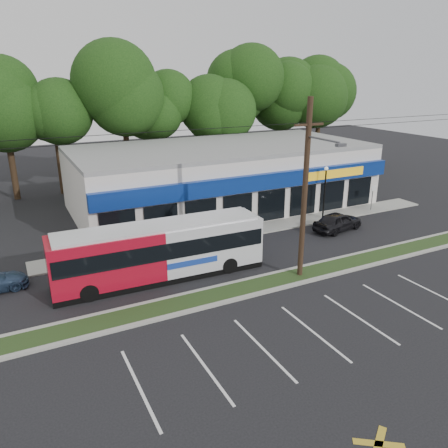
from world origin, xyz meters
TOP-DOWN VIEW (x-y plane):
  - ground at (0.00, 0.00)m, footprint 120.00×120.00m
  - grass_strip at (0.00, 1.00)m, footprint 40.00×1.60m
  - curb_south at (0.00, 0.15)m, footprint 40.00×0.25m
  - curb_north at (0.00, 1.85)m, footprint 40.00×0.25m
  - sidewalk at (5.00, 9.00)m, footprint 32.00×2.20m
  - strip_mall at (5.50, 15.91)m, footprint 25.00×12.55m
  - utility_pole at (2.83, 0.93)m, footprint 50.00×2.77m
  - lamp_post at (11.00, 8.80)m, footprint 0.30×0.30m
  - sign_post at (16.00, 8.57)m, footprint 0.45×0.10m
  - tree_line at (4.00, 26.00)m, footprint 46.76×6.76m
  - metrobus at (-4.16, 4.50)m, footprint 12.02×2.90m
  - car_dark at (10.15, 6.08)m, footprint 4.38×2.39m
  - pedestrian_a at (2.00, 6.23)m, footprint 0.74×0.50m
  - pedestrian_b at (4.18, 8.29)m, footprint 0.93×0.86m

SIDE VIEW (x-z plane):
  - ground at x=0.00m, z-range 0.00..0.00m
  - sidewalk at x=5.00m, z-range 0.00..0.10m
  - grass_strip at x=0.00m, z-range 0.00..0.12m
  - curb_south at x=0.00m, z-range 0.00..0.14m
  - curb_north at x=0.00m, z-range 0.00..0.14m
  - car_dark at x=10.15m, z-range 0.00..1.41m
  - pedestrian_b at x=4.18m, z-range 0.00..1.53m
  - pedestrian_a at x=2.00m, z-range 0.00..1.96m
  - sign_post at x=16.00m, z-range 0.44..2.67m
  - metrobus at x=-4.16m, z-range 0.10..3.31m
  - strip_mall at x=5.50m, z-range 0.00..5.30m
  - lamp_post at x=11.00m, z-range 0.55..4.80m
  - utility_pole at x=2.83m, z-range 0.41..10.41m
  - tree_line at x=4.00m, z-range 2.50..14.33m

